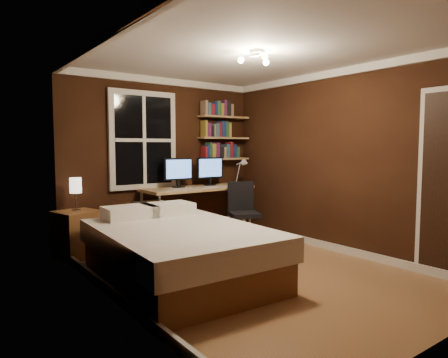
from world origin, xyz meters
TOP-DOWN VIEW (x-y plane):
  - floor at (0.00, 0.00)m, footprint 4.20×4.20m
  - wall_back at (0.00, 2.10)m, footprint 3.20×0.04m
  - wall_left at (-1.60, 0.00)m, footprint 0.04×4.20m
  - wall_right at (1.60, 0.00)m, footprint 0.04×4.20m
  - ceiling at (0.00, 0.00)m, footprint 3.20×4.20m
  - window at (-0.35, 2.06)m, footprint 1.06×0.06m
  - ceiling_fixture at (0.00, -0.10)m, footprint 0.44×0.44m
  - bookshelf_lower at (1.08, 1.98)m, footprint 0.92×0.22m
  - books_row_lower at (1.08, 1.98)m, footprint 0.66×0.16m
  - bookshelf_middle at (1.08, 1.98)m, footprint 0.92×0.22m
  - books_row_middle at (1.08, 1.98)m, footprint 0.54×0.16m
  - bookshelf_upper at (1.08, 1.98)m, footprint 0.92×0.22m
  - books_row_upper at (1.08, 1.98)m, footprint 0.54×0.16m
  - bed at (-0.79, 0.27)m, footprint 1.65×2.23m
  - nightstand at (-1.41, 1.85)m, footprint 0.60×0.60m
  - bedside_lamp at (-1.41, 1.85)m, footprint 0.15×0.15m
  - radiator at (-0.31, 1.98)m, footprint 0.43×0.15m
  - desk at (0.41, 1.75)m, footprint 1.75×0.66m
  - monitor_left at (0.12, 1.84)m, footprint 0.48×0.12m
  - monitor_right at (0.70, 1.84)m, footprint 0.48×0.12m
  - desk_lamp at (1.19, 1.65)m, footprint 0.14×0.32m
  - office_chair at (0.78, 1.09)m, footprint 0.55×0.55m

SIDE VIEW (x-z plane):
  - floor at x=0.00m, z-range 0.00..0.00m
  - nightstand at x=-1.41m, z-range 0.00..0.62m
  - bed at x=-0.79m, z-range -0.05..0.68m
  - radiator at x=-0.31m, z-range 0.00..0.64m
  - office_chair at x=0.78m, z-range -0.12..0.81m
  - desk at x=0.41m, z-range 0.36..1.19m
  - bedside_lamp at x=-1.41m, z-range 0.62..1.05m
  - desk_lamp at x=1.19m, z-range 0.83..1.27m
  - monitor_left at x=0.12m, z-range 0.83..1.28m
  - monitor_right at x=0.70m, z-range 0.83..1.28m
  - wall_back at x=0.00m, z-range 0.00..2.50m
  - wall_left at x=-1.60m, z-range 0.00..2.50m
  - wall_right at x=1.60m, z-range 0.00..2.50m
  - bookshelf_lower at x=1.08m, z-range 1.24..1.26m
  - books_row_lower at x=1.08m, z-range 1.26..1.49m
  - window at x=-0.35m, z-range 0.82..2.28m
  - bookshelf_middle at x=1.08m, z-range 1.59..1.61m
  - books_row_middle at x=1.08m, z-range 1.61..1.84m
  - bookshelf_upper at x=1.08m, z-range 1.94..1.96m
  - books_row_upper at x=1.08m, z-range 1.96..2.20m
  - ceiling_fixture at x=0.00m, z-range 2.31..2.49m
  - ceiling at x=0.00m, z-range 2.49..2.51m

